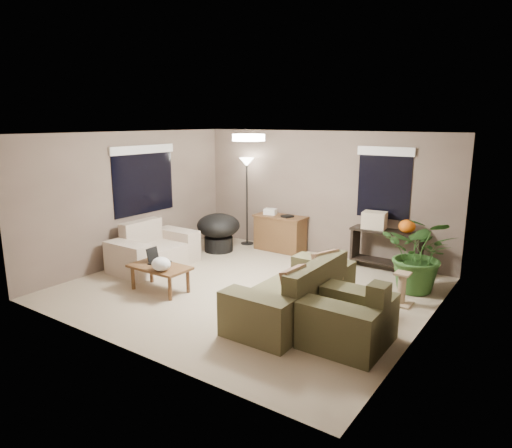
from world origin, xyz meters
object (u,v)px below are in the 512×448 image
Objects in this scene: loveseat at (153,251)px; console_table at (386,247)px; armchair at (349,321)px; floor_lamp at (247,172)px; papasan_chair at (218,229)px; main_sofa at (296,296)px; desk at (280,233)px; cat_scratching_post at (401,291)px; coffee_table at (160,270)px; houseplant at (420,262)px.

loveseat is 1.23× the size of console_table.
floor_lamp is at bearing 140.65° from armchair.
main_sofa is at bearing -33.17° from papasan_chair.
desk is 0.85× the size of console_table.
loveseat reaches higher than desk.
cat_scratching_post is (1.09, 1.26, -0.08)m from main_sofa.
coffee_table is (-3.23, -0.05, 0.06)m from armchair.
papasan_chair is (-0.69, 2.34, 0.11)m from coffee_table.
papasan_chair is at bearing -143.62° from desk.
houseplant is 0.74m from cat_scratching_post.
main_sofa is 1.69× the size of console_table.
main_sofa is 2.00× the size of desk.
armchair is 5.03m from floor_lamp.
desk is at bearing 36.38° from papasan_chair.
floor_lamp is 4.20m from houseplant.
coffee_table is 3.41m from floor_lamp.
floor_lamp reaches higher than main_sofa.
console_table is (3.66, 2.30, 0.14)m from loveseat.
console_table is 2.60× the size of cat_scratching_post.
armchair is at bearing -46.68° from desk.
cat_scratching_post is at bearing 84.61° from armchair.
papasan_chair is 1.40m from floor_lamp.
cat_scratching_post is (3.91, -1.49, -1.38)m from floor_lamp.
console_table is 3.36m from floor_lamp.
loveseat is 4.49m from cat_scratching_post.
console_table is at bearing 101.16° from armchair.
floor_lamp is 1.52× the size of houseplant.
coffee_table is 2.00× the size of cat_scratching_post.
main_sofa reaches higher than desk.
loveseat is at bearing -147.86° from console_table.
loveseat is (-3.32, 0.42, 0.00)m from main_sofa.
loveseat is 1.27× the size of houseplant.
coffee_table is 1.02× the size of papasan_chair.
loveseat is at bearing 141.68° from coffee_table.
floor_lamp reaches higher than coffee_table.
houseplant is (1.15, 1.95, 0.20)m from main_sofa.
desk and console_table have the same top height.
papasan_chair reaches higher than console_table.
papasan_chair is at bearing 106.48° from coffee_table.
console_table is at bearing 136.47° from houseplant.
papasan_chair is at bearing -180.00° from houseplant.
cat_scratching_post is (0.75, -1.46, -0.22)m from console_table.
desk is at bearing 166.01° from houseplant.
floor_lamp is at bearing 77.91° from loveseat.
main_sofa is at bearing -7.25° from loveseat.
desk is 1.51m from floor_lamp.
armchair is at bearing -78.84° from console_table.
coffee_table is 0.91× the size of desk.
houseplant reaches higher than cat_scratching_post.
cat_scratching_post is (3.38, 1.65, -0.14)m from coffee_table.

